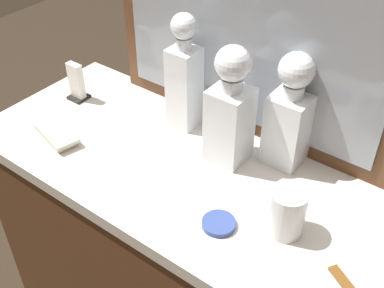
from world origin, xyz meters
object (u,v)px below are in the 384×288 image
object	(u,v)px
crystal_tumbler_right	(286,213)
silver_brush_center	(55,133)
crystal_decanter_right	(230,116)
porcelain_dish	(219,224)
napkin_holder	(77,84)
crystal_decanter_front	(289,120)
crystal_decanter_far_right	(184,83)

from	to	relation	value
crystal_tumbler_right	silver_brush_center	bearing A→B (deg)	-173.56
crystal_tumbler_right	silver_brush_center	xyz separation A→B (m)	(-0.62, -0.07, -0.04)
crystal_decanter_right	crystal_tumbler_right	distance (m)	0.27
silver_brush_center	porcelain_dish	xyz separation A→B (m)	(0.51, -0.00, -0.01)
silver_brush_center	crystal_decanter_right	bearing A→B (deg)	26.47
crystal_tumbler_right	porcelain_dish	xyz separation A→B (m)	(-0.11, -0.07, -0.04)
silver_brush_center	napkin_holder	size ratio (longest dim) A/B	1.53
porcelain_dish	crystal_decanter_right	bearing A→B (deg)	119.05
crystal_decanter_front	crystal_decanter_far_right	size ratio (longest dim) A/B	0.93
crystal_decanter_right	crystal_tumbler_right	size ratio (longest dim) A/B	2.81
crystal_decanter_front	napkin_holder	world-z (taller)	crystal_decanter_front
crystal_tumbler_right	napkin_holder	xyz separation A→B (m)	(-0.71, 0.09, -0.00)
porcelain_dish	crystal_decanter_far_right	bearing A→B (deg)	138.49
napkin_holder	crystal_decanter_front	bearing A→B (deg)	10.48
crystal_decanter_right	crystal_decanter_far_right	xyz separation A→B (m)	(-0.17, 0.05, 0.00)
crystal_decanter_far_right	crystal_decanter_front	bearing A→B (deg)	4.91
crystal_tumbler_right	porcelain_dish	distance (m)	0.14
crystal_decanter_right	silver_brush_center	bearing A→B (deg)	-153.53
crystal_tumbler_right	crystal_decanter_far_right	bearing A→B (deg)	155.79
crystal_decanter_front	crystal_decanter_far_right	xyz separation A→B (m)	(-0.28, -0.02, 0.01)
crystal_decanter_front	napkin_holder	bearing A→B (deg)	-169.52
crystal_decanter_right	napkin_holder	xyz separation A→B (m)	(-0.49, -0.04, -0.07)
crystal_decanter_front	napkin_holder	distance (m)	0.61
crystal_decanter_front	crystal_tumbler_right	distance (m)	0.24
crystal_decanter_right	crystal_decanter_far_right	world-z (taller)	crystal_decanter_far_right
crystal_decanter_far_right	crystal_tumbler_right	bearing A→B (deg)	-24.21
crystal_decanter_far_right	napkin_holder	size ratio (longest dim) A/B	2.80
silver_brush_center	porcelain_dish	size ratio (longest dim) A/B	2.36
porcelain_dish	crystal_decanter_front	bearing A→B (deg)	89.44
crystal_decanter_front	crystal_tumbler_right	bearing A→B (deg)	-61.18
crystal_decanter_front	crystal_decanter_far_right	bearing A→B (deg)	-175.09
crystal_decanter_right	silver_brush_center	distance (m)	0.46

